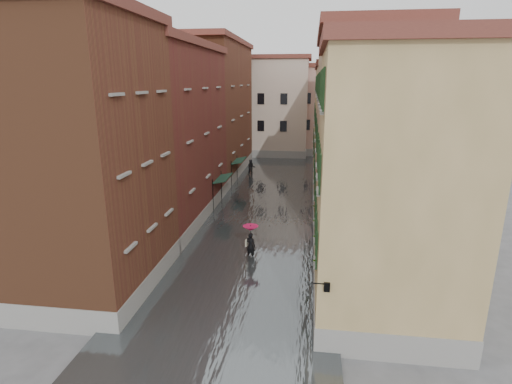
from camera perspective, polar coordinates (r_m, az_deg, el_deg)
The scene contains 16 objects.
ground at distance 22.25m, azimuth -2.36°, elevation -11.94°, with size 120.00×120.00×0.00m, color #505052.
floodwater at distance 34.15m, azimuth 1.43°, elevation -1.73°, with size 10.00×60.00×0.20m, color #4C5154.
building_left_near at distance 20.69m, azimuth -23.10°, elevation 3.81°, with size 6.00×8.00×13.00m, color brown.
building_left_mid at distance 30.56m, azimuth -12.63°, elevation 7.67°, with size 6.00×14.00×12.50m, color #561C1B.
building_left_far at distance 44.78m, azimuth -6.02°, elevation 11.35°, with size 6.00×16.00×14.00m, color brown.
building_right_near at distance 18.31m, azimuth 18.37°, elevation 0.46°, with size 6.00×8.00×11.50m, color #98814E.
building_right_mid at distance 28.86m, azimuth 14.68°, elevation 7.58°, with size 6.00×14.00×13.00m, color #A18462.
building_right_far at distance 43.77m, azimuth 12.39°, elevation 9.33°, with size 6.00×16.00×11.50m, color #98814E.
building_end_cream at distance 57.90m, azimuth 1.26°, elevation 11.89°, with size 12.00×9.00×13.00m, color #C2B09A.
building_end_pink at distance 59.61m, azimuth 10.28°, elevation 11.27°, with size 10.00×9.00×12.00m, color tan.
awning_near at distance 32.97m, azimuth -4.80°, elevation 1.86°, with size 1.09×3.11×2.80m.
awning_far at distance 40.22m, azimuth -2.48°, elevation 4.42°, with size 1.09×3.18×2.80m.
wall_lantern at distance 15.28m, azimuth 10.02°, elevation -13.12°, with size 0.71×0.22×0.35m.
window_planters at distance 19.73m, azimuth 8.97°, elevation -4.67°, with size 0.59×8.11×0.84m.
pedestrian_main at distance 23.79m, azimuth -0.78°, elevation -6.69°, with size 0.95×0.95×2.06m.
pedestrian_far at distance 44.58m, azimuth -0.70°, elevation 3.50°, with size 0.89×0.69×1.83m, color black.
Camera 1 is at (3.54, -19.40, 10.30)m, focal length 28.00 mm.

